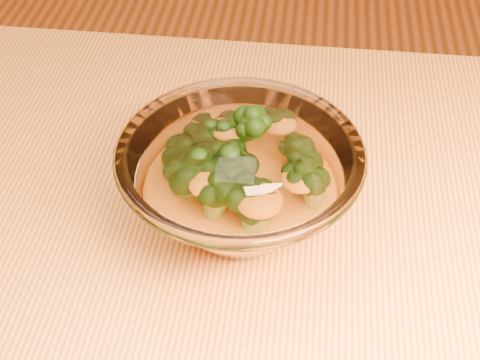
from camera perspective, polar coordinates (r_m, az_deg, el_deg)
glass_bowl at (r=0.53m, az=0.00°, el=-0.33°), size 0.19×0.19×0.09m
cheese_sauce at (r=0.54m, az=-0.00°, el=-1.70°), size 0.11×0.11×0.03m
broccoli_heap at (r=0.53m, az=-0.26°, el=1.28°), size 0.13×0.13×0.07m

